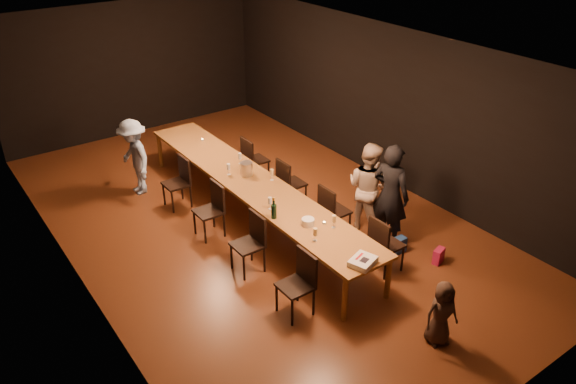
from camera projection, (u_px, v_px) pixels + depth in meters
ground at (253, 219)px, 9.86m from camera, size 10.00×10.00×0.00m
room_shell at (249, 107)px, 8.86m from camera, size 6.04×10.04×3.02m
table at (252, 184)px, 9.52m from camera, size 0.90×6.00×0.75m
chair_right_0 at (387, 244)px, 8.37m from camera, size 0.42×0.42×0.93m
chair_right_1 at (335, 210)px, 9.22m from camera, size 0.42×0.42×0.93m
chair_right_2 at (292, 183)px, 10.07m from camera, size 0.42×0.42×0.93m
chair_right_3 at (256, 159)px, 10.92m from camera, size 0.42×0.42×0.93m
chair_left_0 at (295, 286)px, 7.49m from camera, size 0.42×0.42×0.93m
chair_left_1 at (247, 244)px, 8.35m from camera, size 0.42×0.42×0.93m
chair_left_2 at (208, 211)px, 9.20m from camera, size 0.42×0.42×0.93m
chair_left_3 at (176, 183)px, 10.05m from camera, size 0.42×0.42×0.93m
woman_birthday at (390, 195)px, 8.84m from camera, size 0.56×0.72×1.74m
woman_tan at (368, 187)px, 9.25m from camera, size 0.74×0.87×1.57m
man_blue at (135, 157)px, 10.39m from camera, size 0.55×0.94×1.46m
child at (441, 313)px, 7.02m from camera, size 0.52×0.41×0.92m
gift_bag_red at (439, 256)px, 8.68m from camera, size 0.23×0.17×0.25m
gift_bag_blue at (399, 245)px, 8.92m from camera, size 0.21×0.14×0.26m
birthday_cake at (363, 261)px, 7.42m from camera, size 0.43×0.38×0.08m
plate_stack at (308, 222)px, 8.26m from camera, size 0.21×0.21×0.11m
champagne_bottle at (274, 208)px, 8.38m from camera, size 0.09×0.09×0.35m
ice_bucket at (247, 169)px, 9.66m from camera, size 0.26×0.26×0.24m
wineglass_0 at (315, 235)px, 7.88m from camera, size 0.06×0.06×0.21m
wineglass_1 at (334, 222)px, 8.18m from camera, size 0.06×0.06×0.21m
wineglass_2 at (270, 203)px, 8.65m from camera, size 0.06×0.06×0.21m
wineglass_3 at (272, 175)px, 9.49m from camera, size 0.06×0.06×0.21m
wineglass_4 at (229, 169)px, 9.68m from camera, size 0.06×0.06×0.21m
wineglass_5 at (240, 158)px, 10.06m from camera, size 0.06×0.06×0.21m
tealight_near at (324, 223)px, 8.31m from camera, size 0.05×0.05×0.03m
tealight_mid at (251, 173)px, 9.74m from camera, size 0.05×0.05×0.03m
tealight_far at (202, 140)px, 11.01m from camera, size 0.05×0.05×0.03m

